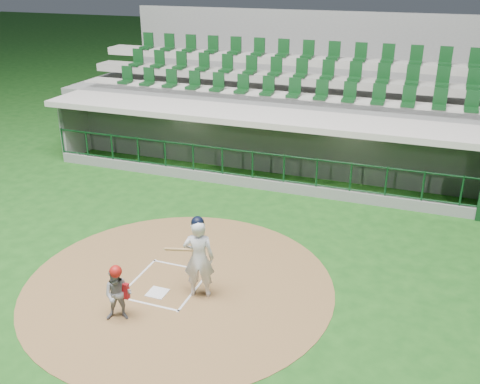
# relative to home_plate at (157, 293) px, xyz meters

# --- Properties ---
(ground) EXTENTS (120.00, 120.00, 0.00)m
(ground) POSITION_rel_home_plate_xyz_m (0.00, 0.70, -0.02)
(ground) COLOR #164814
(ground) RESTS_ON ground
(dirt_circle) EXTENTS (7.20, 7.20, 0.01)m
(dirt_circle) POSITION_rel_home_plate_xyz_m (0.30, 0.50, -0.02)
(dirt_circle) COLOR brown
(dirt_circle) RESTS_ON ground
(home_plate) EXTENTS (0.43, 0.43, 0.02)m
(home_plate) POSITION_rel_home_plate_xyz_m (0.00, 0.00, 0.00)
(home_plate) COLOR white
(home_plate) RESTS_ON dirt_circle
(batter_box_chalk) EXTENTS (1.55, 1.80, 0.01)m
(batter_box_chalk) POSITION_rel_home_plate_xyz_m (0.00, 0.40, -0.00)
(batter_box_chalk) COLOR white
(batter_box_chalk) RESTS_ON ground
(dugout_structure) EXTENTS (16.40, 3.70, 3.00)m
(dugout_structure) POSITION_rel_home_plate_xyz_m (0.07, 8.52, 0.95)
(dugout_structure) COLOR slate
(dugout_structure) RESTS_ON ground
(seating_deck) EXTENTS (17.00, 6.72, 5.15)m
(seating_deck) POSITION_rel_home_plate_xyz_m (0.00, 11.61, 1.40)
(seating_deck) COLOR slate
(seating_deck) RESTS_ON ground
(batter) EXTENTS (0.93, 0.95, 1.95)m
(batter) POSITION_rel_home_plate_xyz_m (0.93, 0.28, 0.96)
(batter) COLOR silver
(batter) RESTS_ON dirt_circle
(catcher) EXTENTS (0.71, 0.64, 1.28)m
(catcher) POSITION_rel_home_plate_xyz_m (-0.28, -1.10, 0.62)
(catcher) COLOR gray
(catcher) RESTS_ON dirt_circle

